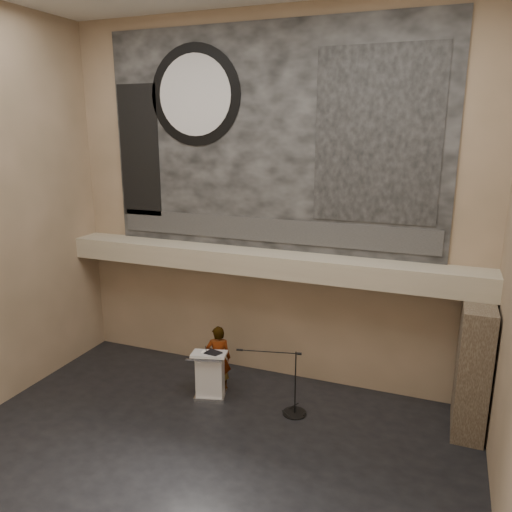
% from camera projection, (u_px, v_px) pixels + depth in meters
% --- Properties ---
extents(floor, '(10.00, 10.00, 0.00)m').
position_uv_depth(floor, '(192.00, 468.00, 9.04)').
color(floor, black).
rests_on(floor, ground).
extents(wall_back, '(10.00, 0.02, 8.50)m').
position_uv_depth(wall_back, '(268.00, 204.00, 11.58)').
color(wall_back, '#7B674E').
rests_on(wall_back, floor).
extents(soffit, '(10.00, 0.80, 0.50)m').
position_uv_depth(soffit, '(262.00, 262.00, 11.54)').
color(soffit, tan).
rests_on(soffit, wall_back).
extents(sprinkler_left, '(0.04, 0.04, 0.06)m').
position_uv_depth(sprinkler_left, '(200.00, 268.00, 12.13)').
color(sprinkler_left, '#B2893D').
rests_on(sprinkler_left, soffit).
extents(sprinkler_right, '(0.04, 0.04, 0.06)m').
position_uv_depth(sprinkler_right, '(343.00, 284.00, 10.90)').
color(sprinkler_right, '#B2893D').
rests_on(sprinkler_right, soffit).
extents(banner, '(8.00, 0.05, 5.00)m').
position_uv_depth(banner, '(268.00, 140.00, 11.19)').
color(banner, black).
rests_on(banner, wall_back).
extents(banner_text_strip, '(7.76, 0.02, 0.55)m').
position_uv_depth(banner_text_strip, '(267.00, 230.00, 11.67)').
color(banner_text_strip, '#2E2E2E').
rests_on(banner_text_strip, banner).
extents(banner_clock_rim, '(2.30, 0.02, 2.30)m').
position_uv_depth(banner_clock_rim, '(195.00, 95.00, 11.53)').
color(banner_clock_rim, black).
rests_on(banner_clock_rim, banner).
extents(banner_clock_face, '(1.84, 0.02, 1.84)m').
position_uv_depth(banner_clock_face, '(194.00, 95.00, 11.51)').
color(banner_clock_face, silver).
rests_on(banner_clock_face, banner).
extents(banner_building_print, '(2.60, 0.02, 3.60)m').
position_uv_depth(banner_building_print, '(377.00, 136.00, 10.28)').
color(banner_building_print, black).
rests_on(banner_building_print, banner).
extents(banner_brick_print, '(1.10, 0.02, 3.20)m').
position_uv_depth(banner_brick_print, '(139.00, 151.00, 12.41)').
color(banner_brick_print, black).
rests_on(banner_brick_print, banner).
extents(stone_pier, '(0.60, 1.40, 2.70)m').
position_uv_depth(stone_pier, '(473.00, 368.00, 9.91)').
color(stone_pier, '#3F3327').
rests_on(stone_pier, floor).
extents(lectern, '(0.88, 0.73, 1.14)m').
position_uv_depth(lectern, '(210.00, 375.00, 11.29)').
color(lectern, silver).
rests_on(lectern, floor).
extents(binder, '(0.38, 0.33, 0.04)m').
position_uv_depth(binder, '(213.00, 353.00, 11.08)').
color(binder, black).
rests_on(binder, lectern).
extents(papers, '(0.22, 0.28, 0.00)m').
position_uv_depth(papers, '(205.00, 353.00, 11.14)').
color(papers, white).
rests_on(papers, lectern).
extents(speaker_person, '(0.67, 0.56, 1.58)m').
position_uv_depth(speaker_person, '(218.00, 358.00, 11.56)').
color(speaker_person, silver).
rests_on(speaker_person, floor).
extents(mic_stand, '(1.49, 0.55, 1.45)m').
position_uv_depth(mic_stand, '(293.00, 404.00, 10.70)').
color(mic_stand, black).
rests_on(mic_stand, floor).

